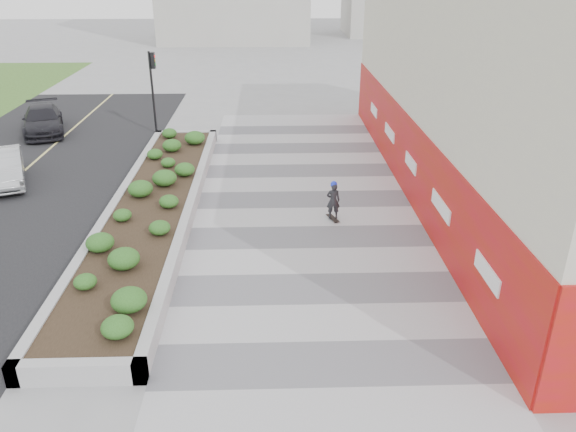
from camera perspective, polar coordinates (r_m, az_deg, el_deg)
The scene contains 9 objects.
ground at distance 14.36m, azimuth 3.57°, elevation -11.18°, with size 160.00×160.00×0.00m, color gray.
walkway at distance 16.87m, azimuth 2.67°, elevation -5.20°, with size 8.00×36.00×0.01m, color #A8A8AD.
building at distance 22.58m, azimuth 20.04°, elevation 11.93°, with size 6.04×24.08×8.00m.
planter at distance 20.67m, azimuth -13.55°, elevation 1.23°, with size 3.00×18.00×0.90m.
traffic_signal_near at distance 30.22m, azimuth -13.56°, elevation 13.26°, with size 0.33×0.28×4.20m.
manhole_cover at distance 16.92m, azimuth 4.37°, elevation -5.17°, with size 0.44×0.44×0.01m, color #595654.
skateboarder at distance 19.61m, azimuth 4.62°, elevation 1.59°, with size 0.48×0.75×1.46m.
car_silver at distance 25.65m, azimuth -26.92°, elevation 4.42°, with size 1.43×4.11×1.35m, color #B2B6BB.
car_dark at distance 32.57m, azimuth -23.63°, elevation 8.92°, with size 1.92×4.73×1.37m, color black.
Camera 1 is at (-1.24, -11.58, 8.40)m, focal length 35.00 mm.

